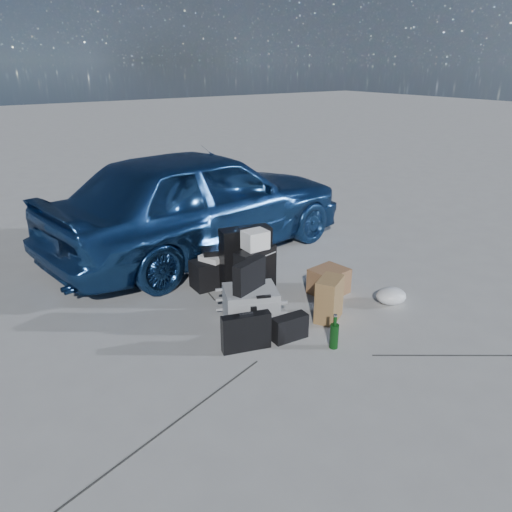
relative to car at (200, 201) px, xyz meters
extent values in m
plane|color=#A5A6A1|center=(-0.27, -2.43, -0.73)|extent=(60.00, 60.00, 0.00)
imported|color=#234E8B|center=(0.00, 0.00, 0.00)|extent=(4.46, 2.29, 1.45)
cube|color=#A4A7A9|center=(-0.58, -2.05, -0.54)|extent=(0.64, 0.59, 0.37)
cube|color=black|center=(-0.60, -2.05, -0.20)|extent=(0.42, 0.23, 0.30)
cube|color=black|center=(-0.89, -2.43, -0.55)|extent=(0.46, 0.23, 0.35)
cube|color=black|center=(-0.18, -1.36, -0.35)|extent=(0.60, 0.33, 0.74)
cube|color=black|center=(-0.24, -1.64, -0.43)|extent=(0.52, 0.28, 0.59)
cube|color=white|center=(-0.23, -1.62, -0.03)|extent=(0.26, 0.21, 0.20)
cube|color=black|center=(-0.36, -1.06, -0.56)|extent=(0.66, 0.31, 0.33)
cube|color=white|center=(-0.38, -1.05, -0.37)|extent=(0.42, 0.37, 0.06)
cube|color=black|center=(-0.38, -1.04, -0.31)|extent=(0.36, 0.32, 0.07)
cube|color=#9A6743|center=(0.12, -2.43, -0.50)|extent=(0.39, 0.34, 0.45)
cube|color=#965F41|center=(0.54, -1.98, -0.58)|extent=(0.43, 0.38, 0.29)
ellipsoid|color=white|center=(0.91, -2.56, -0.63)|extent=(0.41, 0.39, 0.18)
cube|color=black|center=(-0.46, -2.52, -0.60)|extent=(0.36, 0.16, 0.24)
cylinder|color=black|center=(-0.22, -2.87, -0.56)|extent=(0.10, 0.10, 0.33)
camera|label=1|loc=(-3.08, -5.72, 1.74)|focal=35.00mm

